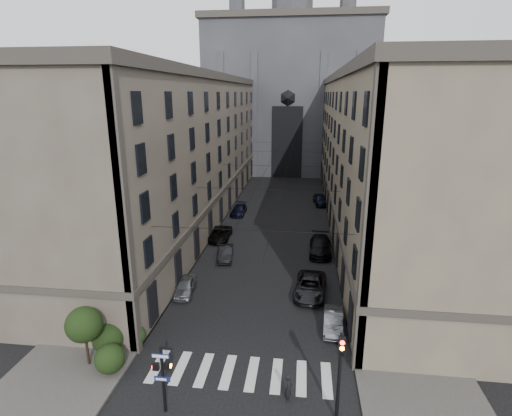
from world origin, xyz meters
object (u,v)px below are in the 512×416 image
at_px(pedestrian_signal_left, 163,375).
at_px(pedestrian, 289,388).
at_px(car_left_midfar, 220,234).
at_px(car_right_midnear, 310,286).
at_px(traffic_light_right, 340,367).
at_px(car_left_near, 185,286).
at_px(car_right_midfar, 320,246).
at_px(car_left_midnear, 226,253).
at_px(gothic_tower, 290,86).
at_px(car_left_far, 239,210).
at_px(car_right_far, 321,200).
at_px(car_right_near, 333,321).

height_order(pedestrian_signal_left, pedestrian, pedestrian_signal_left).
bearing_deg(car_left_midfar, pedestrian, -71.09).
bearing_deg(car_right_midnear, traffic_light_right, -79.67).
relative_size(pedestrian_signal_left, car_left_near, 1.06).
relative_size(traffic_light_right, car_right_midfar, 0.93).
bearing_deg(car_left_midnear, pedestrian, -76.16).
relative_size(pedestrian_signal_left, car_left_midfar, 0.82).
height_order(gothic_tower, car_left_midnear, gothic_tower).
bearing_deg(car_right_midfar, car_left_far, 131.78).
height_order(car_right_midfar, car_right_far, car_right_midfar).
relative_size(car_left_near, car_right_midfar, 0.67).
distance_m(pedestrian_signal_left, traffic_light_right, 9.18).
xyz_separation_m(traffic_light_right, car_left_near, (-11.80, 12.46, -2.65)).
relative_size(car_left_midnear, car_left_midfar, 0.82).
xyz_separation_m(pedestrian_signal_left, car_left_midfar, (-2.44, 26.02, -1.64)).
xyz_separation_m(car_left_midfar, car_right_far, (12.15, 16.62, 0.13)).
bearing_deg(pedestrian, car_left_near, 39.97).
bearing_deg(car_right_near, gothic_tower, 98.83).
xyz_separation_m(car_left_near, car_right_far, (12.40, 29.76, 0.16)).
bearing_deg(car_left_far, pedestrian_signal_left, -85.88).
bearing_deg(pedestrian_signal_left, car_left_far, 92.99).
distance_m(car_left_far, car_right_near, 29.45).
bearing_deg(car_left_far, car_left_midnear, -84.51).
bearing_deg(traffic_light_right, car_right_far, 89.19).
bearing_deg(traffic_light_right, gothic_tower, 94.38).
height_order(pedestrian_signal_left, car_right_midfar, pedestrian_signal_left).
distance_m(gothic_tower, car_left_near, 63.27).
relative_size(traffic_light_right, car_right_far, 1.10).
bearing_deg(car_left_near, car_right_midfar, 36.47).
bearing_deg(pedestrian_signal_left, car_right_midfar, 68.81).
xyz_separation_m(car_left_midnear, pedestrian, (7.26, -18.94, 0.18)).
bearing_deg(car_left_midfar, car_right_midnear, -50.74).
distance_m(car_left_midfar, car_right_midnear, 15.85).
relative_size(pedestrian_signal_left, traffic_light_right, 0.77).
xyz_separation_m(car_left_far, car_right_midfar, (10.90, -12.91, 0.15)).
xyz_separation_m(pedestrian_signal_left, pedestrian, (6.56, 1.56, -1.48)).
relative_size(car_right_midnear, car_right_midfar, 0.98).
bearing_deg(car_right_near, pedestrian_signal_left, -132.94).
bearing_deg(car_right_midfar, car_left_midnear, -162.58).
height_order(car_left_midnear, car_left_far, car_left_far).
xyz_separation_m(car_left_midfar, car_left_far, (0.55, 10.14, -0.02)).
bearing_deg(car_right_far, car_right_midfar, -99.87).
bearing_deg(car_right_midnear, car_left_far, 118.81).
xyz_separation_m(traffic_light_right, car_left_midfar, (-11.55, 25.60, -2.61)).
bearing_deg(car_left_far, gothic_tower, 82.89).
distance_m(traffic_light_right, car_right_midnear, 13.85).
bearing_deg(car_left_midnear, car_left_midfar, 100.35).
bearing_deg(car_left_near, car_right_near, -22.85).
bearing_deg(pedestrian_signal_left, traffic_light_right, 2.64).
xyz_separation_m(car_left_midnear, car_right_midnear, (8.56, -6.52, 0.10)).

